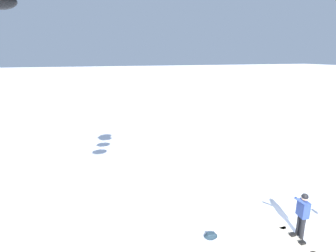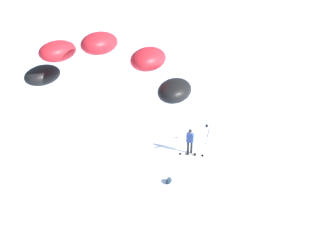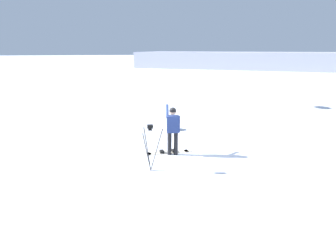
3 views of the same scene
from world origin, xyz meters
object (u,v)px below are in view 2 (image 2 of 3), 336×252
Objects in this scene: snowboarder at (190,139)px; snowboard at (191,155)px; gear_bag_large at (169,181)px; traction_kite at (102,64)px; camera_tripod at (206,131)px.

snowboarder reaches higher than snowboard.
traction_kite is at bearing 174.54° from gear_bag_large.
snowboarder is at bearing 141.02° from camera_tripod.
gear_bag_large is at bearing -5.46° from traction_kite.
traction_kite is 12.70m from camera_tripod.
snowboarder is 1.18× the size of camera_tripod.
traction_kite is 10.02m from gear_bag_large.
snowboard is 3.48× the size of gear_bag_large.
snowboarder is 3.25m from gear_bag_large.
snowboarder is 1.02m from snowboard.
gear_bag_large is 0.35× the size of camera_tripod.
snowboard is 0.44× the size of traction_kite.
gear_bag_large is (-3.01, 0.86, -0.89)m from snowboarder.
traction_kite is 2.79× the size of camera_tripod.
snowboarder reaches higher than gear_bag_large.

